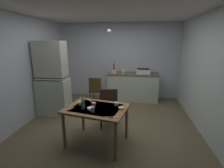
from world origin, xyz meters
TOP-DOWN VIEW (x-y plane):
  - ground_plane at (0.00, 0.00)m, footprint 5.31×5.31m
  - wall_back at (0.00, 2.21)m, footprint 4.09×0.10m
  - wall_left at (-2.05, 0.00)m, footprint 0.10×4.41m
  - wall_right at (2.05, 0.00)m, footprint 0.10×4.41m
  - ceiling_slab at (0.00, 0.00)m, footprint 4.09×4.41m
  - hutch_cabinet at (-1.57, 0.39)m, footprint 0.81×0.50m
  - counter_cabinet at (0.49, 1.84)m, footprint 1.66×0.64m
  - sink_basin at (0.81, 1.84)m, footprint 0.44×0.34m
  - hand_pump at (-0.15, 1.88)m, footprint 0.05×0.27m
  - mixing_bowl_counter at (-0.13, 1.79)m, footprint 0.21×0.21m
  - stoneware_crock at (0.16, 1.88)m, footprint 0.13×0.13m
  - dining_table at (-0.13, -0.75)m, footprint 1.25×1.03m
  - chair_far_side at (-0.01, -0.12)m, footprint 0.47×0.47m
  - chair_by_counter at (-0.62, 1.29)m, footprint 0.43×0.43m
  - serving_bowl_wide at (0.33, -0.77)m, footprint 0.10×0.10m
  - soup_bowl_small at (-0.21, -0.85)m, footprint 0.13×0.13m
  - mug_tall at (-0.20, -0.67)m, footprint 0.08×0.08m
  - mug_dark at (-0.46, -0.67)m, footprint 0.09×0.09m
  - teacup_cream at (0.22, -0.60)m, footprint 0.07×0.07m
  - teacup_mint at (-0.15, -0.95)m, footprint 0.06×0.06m
  - glass_bottle at (-0.35, -0.85)m, footprint 0.06×0.06m
  - table_knife at (0.21, -1.10)m, footprint 0.21×0.06m
  - teaspoon_near_bowl at (-0.58, -0.88)m, footprint 0.08×0.12m
  - teaspoon_by_cup at (-0.35, -0.41)m, footprint 0.11×0.10m
  - pendant_bulb at (-0.00, -0.03)m, footprint 0.08×0.08m

SIDE VIEW (x-z plane):
  - ground_plane at x=0.00m, z-range 0.00..0.00m
  - counter_cabinet at x=0.49m, z-range 0.00..0.91m
  - chair_by_counter at x=-0.62m, z-range 0.03..0.89m
  - chair_far_side at x=-0.01m, z-range 0.02..0.96m
  - dining_table at x=-0.13m, z-range 0.28..1.01m
  - table_knife at x=0.21m, z-range 0.74..0.74m
  - teaspoon_near_bowl at x=-0.58m, z-range 0.74..0.74m
  - teaspoon_by_cup at x=-0.35m, z-range 0.74..0.74m
  - soup_bowl_small at x=-0.21m, z-range 0.74..0.77m
  - serving_bowl_wide at x=0.33m, z-range 0.74..0.78m
  - teacup_cream at x=0.22m, z-range 0.74..0.80m
  - mug_tall at x=-0.20m, z-range 0.74..0.80m
  - mug_dark at x=-0.46m, z-range 0.74..0.80m
  - teacup_mint at x=-0.15m, z-range 0.74..0.83m
  - glass_bottle at x=-0.35m, z-range 0.71..0.95m
  - hutch_cabinet at x=-1.57m, z-range -0.06..1.88m
  - mixing_bowl_counter at x=-0.13m, z-range 0.91..1.00m
  - stoneware_crock at x=0.16m, z-range 0.91..1.02m
  - sink_basin at x=0.81m, z-range 0.91..1.06m
  - hand_pump at x=-0.15m, z-range 0.88..1.27m
  - wall_back at x=0.00m, z-range 0.00..2.53m
  - wall_left at x=-2.05m, z-range 0.00..2.53m
  - wall_right at x=2.05m, z-range 0.00..2.53m
  - pendant_bulb at x=0.00m, z-range 2.09..2.17m
  - ceiling_slab at x=0.00m, z-range 2.53..2.63m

